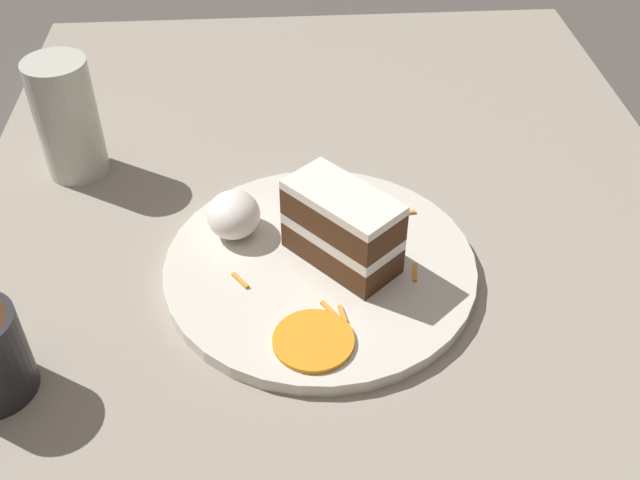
% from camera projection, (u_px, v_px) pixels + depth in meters
% --- Properties ---
extents(ground_plane, '(6.00, 6.00, 0.00)m').
position_uv_depth(ground_plane, '(342.00, 304.00, 0.77)').
color(ground_plane, '#4C4742').
rests_on(ground_plane, ground).
extents(dining_table, '(1.22, 0.81, 0.04)m').
position_uv_depth(dining_table, '(342.00, 291.00, 0.75)').
color(dining_table, gray).
rests_on(dining_table, ground).
extents(plate, '(0.31, 0.31, 0.01)m').
position_uv_depth(plate, '(320.00, 267.00, 0.74)').
color(plate, silver).
rests_on(plate, dining_table).
extents(cake_slice, '(0.12, 0.12, 0.08)m').
position_uv_depth(cake_slice, '(338.00, 227.00, 0.72)').
color(cake_slice, '#4C2D19').
rests_on(cake_slice, plate).
extents(cream_dollop, '(0.06, 0.05, 0.04)m').
position_uv_depth(cream_dollop, '(234.00, 215.00, 0.76)').
color(cream_dollop, white).
rests_on(cream_dollop, plate).
extents(orange_garnish, '(0.07, 0.07, 0.00)m').
position_uv_depth(orange_garnish, '(313.00, 340.00, 0.66)').
color(orange_garnish, orange).
rests_on(orange_garnish, plate).
extents(carrot_shreds_scatter, '(0.21, 0.19, 0.00)m').
position_uv_depth(carrot_shreds_scatter, '(342.00, 253.00, 0.75)').
color(carrot_shreds_scatter, orange).
rests_on(carrot_shreds_scatter, plate).
extents(drinking_glass, '(0.07, 0.07, 0.14)m').
position_uv_depth(drinking_glass, '(69.00, 126.00, 0.84)').
color(drinking_glass, beige).
rests_on(drinking_glass, dining_table).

